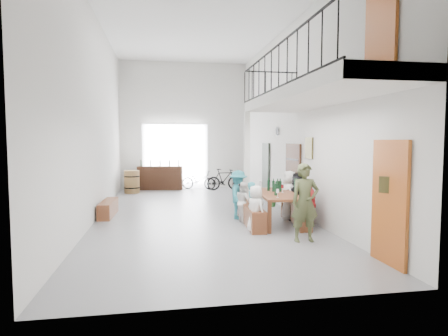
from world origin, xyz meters
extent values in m
plane|color=slate|center=(0.00, 0.00, 0.00)|extent=(12.00, 12.00, 0.00)
plane|color=silver|center=(0.00, 6.00, 2.75)|extent=(5.50, 0.00, 5.50)
plane|color=silver|center=(0.00, -6.00, 2.75)|extent=(5.50, 0.00, 5.50)
plane|color=silver|center=(-2.75, 0.00, 2.75)|extent=(0.00, 12.00, 12.00)
plane|color=silver|center=(2.75, 0.00, 2.75)|extent=(0.00, 12.00, 12.00)
plane|color=white|center=(0.00, 0.00, 5.50)|extent=(12.00, 12.00, 0.00)
cube|color=white|center=(-0.40, 5.94, 1.40)|extent=(2.80, 0.08, 2.80)
cube|color=#9E4817|center=(2.70, -4.90, 1.05)|extent=(0.06, 0.95, 2.10)
cube|color=#371E11|center=(2.70, -0.30, 1.00)|extent=(0.06, 1.10, 2.00)
cube|color=#293128|center=(2.70, 2.50, 1.00)|extent=(0.06, 0.80, 2.00)
cube|color=#9E4817|center=(2.70, -4.50, 4.10)|extent=(0.06, 0.90, 1.95)
cube|color=#3E3819|center=(2.72, -1.40, 1.90)|extent=(0.04, 0.45, 0.55)
cylinder|color=white|center=(2.71, 1.20, 2.40)|extent=(0.04, 0.28, 0.28)
cube|color=white|center=(2.00, -3.20, 3.00)|extent=(1.50, 5.60, 0.25)
cube|color=black|center=(1.27, -3.20, 3.98)|extent=(0.03, 5.60, 0.03)
cube|color=black|center=(1.27, -3.20, 3.15)|extent=(0.03, 5.60, 0.03)
cube|color=black|center=(2.00, -0.42, 3.98)|extent=(1.50, 0.03, 0.03)
cube|color=white|center=(1.30, -0.45, 1.44)|extent=(0.14, 0.14, 2.88)
cube|color=brown|center=(1.79, -1.65, 0.76)|extent=(1.08, 2.22, 0.06)
cube|color=brown|center=(1.34, -2.53, 0.36)|extent=(0.08, 0.08, 0.73)
cube|color=brown|center=(2.07, -2.60, 0.36)|extent=(0.08, 0.08, 0.73)
cube|color=brown|center=(1.52, -0.69, 0.36)|extent=(0.08, 0.08, 0.73)
cube|color=brown|center=(2.25, -0.76, 0.36)|extent=(0.08, 0.08, 0.73)
cube|color=brown|center=(1.16, -1.55, 0.25)|extent=(0.49, 2.18, 0.50)
cube|color=brown|center=(2.38, -1.55, 0.25)|extent=(0.65, 2.18, 0.50)
cylinder|color=black|center=(1.87, -1.44, 0.97)|extent=(0.07, 0.07, 0.35)
cylinder|color=black|center=(1.63, -2.05, 0.97)|extent=(0.07, 0.07, 0.35)
cylinder|color=black|center=(1.70, -1.23, 0.97)|extent=(0.07, 0.07, 0.35)
cylinder|color=black|center=(1.94, -1.44, 0.97)|extent=(0.07, 0.07, 0.35)
cylinder|color=black|center=(1.78, -1.41, 0.97)|extent=(0.07, 0.07, 0.35)
cube|color=brown|center=(-2.50, 0.13, 0.21)|extent=(0.39, 1.52, 0.42)
cylinder|color=brown|center=(-2.19, 4.72, 0.45)|extent=(0.60, 0.60, 0.90)
cylinder|color=black|center=(-2.19, 4.72, 0.23)|extent=(0.61, 0.61, 0.05)
cylinder|color=black|center=(-2.19, 4.72, 0.68)|extent=(0.61, 0.61, 0.05)
cube|color=#371E11|center=(-1.06, 5.65, 0.50)|extent=(1.95, 0.78, 1.00)
cylinder|color=black|center=(-1.86, 5.72, 1.14)|extent=(0.06, 0.06, 0.28)
cylinder|color=black|center=(-1.46, 5.71, 1.14)|extent=(0.06, 0.06, 0.28)
cylinder|color=black|center=(-1.06, 5.64, 1.14)|extent=(0.06, 0.06, 0.28)
cylinder|color=black|center=(-0.67, 5.57, 1.14)|extent=(0.06, 0.06, 0.28)
cylinder|color=black|center=(-0.27, 5.56, 1.14)|extent=(0.06, 0.06, 0.28)
imported|color=white|center=(1.06, -2.38, 0.54)|extent=(0.53, 0.62, 1.08)
imported|color=teal|center=(1.12, -1.82, 0.55)|extent=(0.27, 0.41, 1.10)
imported|color=white|center=(1.05, -1.21, 0.52)|extent=(0.45, 0.55, 1.03)
imported|color=teal|center=(0.98, -0.84, 0.65)|extent=(0.70, 0.94, 1.30)
imported|color=#AE1D1F|center=(2.42, -2.17, 0.59)|extent=(0.29, 0.69, 1.18)
imported|color=black|center=(2.39, -1.52, 0.65)|extent=(0.66, 1.26, 1.30)
imported|color=white|center=(2.33, -1.04, 0.64)|extent=(0.52, 0.70, 1.29)
imported|color=#444B2A|center=(1.87, -3.28, 0.81)|extent=(0.60, 0.39, 1.62)
imported|color=#194B1E|center=(2.45, 0.78, 0.19)|extent=(0.34, 0.30, 0.37)
imported|color=black|center=(0.57, 5.42, 0.40)|extent=(1.60, 1.11, 0.80)
imported|color=black|center=(1.60, 5.01, 0.45)|extent=(1.55, 0.60, 0.91)
camera|label=1|loc=(-1.07, -10.52, 2.08)|focal=30.00mm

